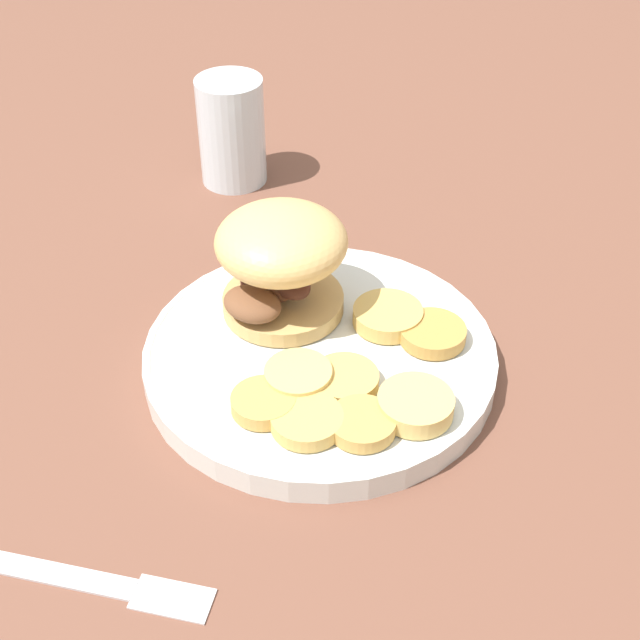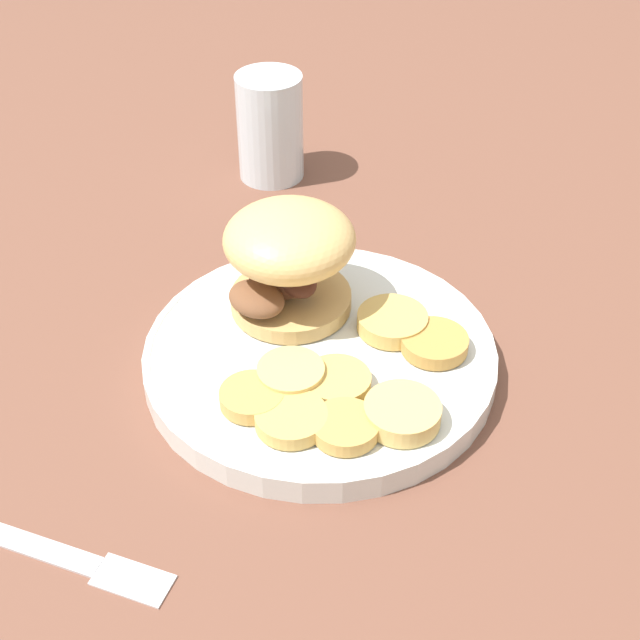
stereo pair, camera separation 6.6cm
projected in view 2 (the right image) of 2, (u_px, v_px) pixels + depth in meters
ground_plane at (320, 367)px, 0.69m from camera, size 4.00×4.00×0.00m
dinner_plate at (320, 355)px, 0.68m from camera, size 0.27×0.27×0.02m
sandwich at (287, 257)px, 0.68m from camera, size 0.10×0.10×0.09m
potato_round_0 at (252, 397)px, 0.62m from camera, size 0.05×0.05×0.01m
potato_round_1 at (293, 376)px, 0.64m from camera, size 0.05×0.05×0.01m
potato_round_2 at (291, 419)px, 0.61m from camera, size 0.05×0.05×0.01m
potato_round_3 at (337, 382)px, 0.63m from camera, size 0.05×0.05×0.01m
potato_round_4 at (434, 343)px, 0.67m from camera, size 0.05×0.05×0.01m
potato_round_5 at (402, 413)px, 0.61m from camera, size 0.05×0.05×0.01m
potato_round_6 at (345, 427)px, 0.60m from camera, size 0.05×0.05×0.01m
potato_round_7 at (392, 322)px, 0.68m from camera, size 0.05×0.05×0.01m
fork at (63, 555)px, 0.55m from camera, size 0.15×0.04×0.00m
drinking_glass at (270, 127)px, 0.88m from camera, size 0.07×0.07×0.11m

